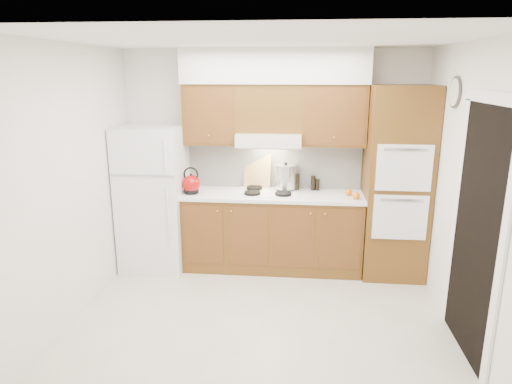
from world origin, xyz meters
TOP-DOWN VIEW (x-y plane):
  - floor at (0.00, 0.00)m, footprint 3.60×3.60m
  - ceiling at (0.00, 0.00)m, footprint 3.60×3.60m
  - wall_back at (0.00, 1.50)m, footprint 3.60×0.02m
  - wall_left at (-1.80, 0.00)m, footprint 0.02×3.00m
  - wall_right at (1.80, 0.00)m, footprint 0.02×3.00m
  - fridge at (-1.41, 1.14)m, footprint 0.75×0.72m
  - base_cabinets at (0.02, 1.20)m, footprint 2.11×0.60m
  - countertop at (0.03, 1.19)m, footprint 2.13×0.62m
  - backsplash at (0.02, 1.49)m, footprint 2.11×0.03m
  - oven_cabinet at (1.44, 1.18)m, footprint 0.70×0.65m
  - upper_cab_left at (-0.71, 1.33)m, footprint 0.63×0.33m
  - upper_cab_right at (0.72, 1.33)m, footprint 0.73×0.33m
  - range_hood at (-0.02, 1.27)m, footprint 0.75×0.45m
  - upper_cab_over_hood at (-0.02, 1.33)m, footprint 0.75×0.33m
  - soffit at (0.03, 1.32)m, footprint 2.13×0.36m
  - cooktop at (-0.02, 1.21)m, footprint 0.74×0.50m
  - doorway at (1.79, -0.35)m, footprint 0.02×0.90m
  - wall_clock at (1.79, 0.55)m, footprint 0.02×0.30m
  - kettle at (-0.93, 1.09)m, footprint 0.27×0.27m
  - cutting_board at (-0.18, 1.45)m, footprint 0.34×0.15m
  - stock_pot at (0.17, 1.36)m, footprint 0.28×0.28m
  - condiment_a at (0.31, 1.35)m, footprint 0.06×0.06m
  - condiment_b at (0.51, 1.39)m, footprint 0.06×0.06m
  - condiment_c at (0.56, 1.39)m, footprint 0.05×0.05m
  - orange_near at (0.98, 1.03)m, footprint 0.09×0.09m
  - orange_far at (0.91, 1.19)m, footprint 0.10×0.10m

SIDE VIEW (x-z plane):
  - floor at x=0.00m, z-range 0.00..0.00m
  - base_cabinets at x=0.02m, z-range 0.00..0.90m
  - fridge at x=-1.41m, z-range 0.00..1.72m
  - countertop at x=0.03m, z-range 0.90..0.94m
  - cooktop at x=-0.02m, z-range 0.94..0.95m
  - orange_far at x=0.91m, z-range 0.94..1.02m
  - orange_near at x=0.98m, z-range 0.94..1.02m
  - condiment_c at x=0.56m, z-range 0.94..1.08m
  - condiment_b at x=0.51m, z-range 0.94..1.12m
  - condiment_a at x=0.31m, z-range 0.94..1.15m
  - doorway at x=1.79m, z-range 0.00..2.10m
  - kettle at x=-0.93m, z-range 0.95..1.16m
  - oven_cabinet at x=1.44m, z-range 0.00..2.20m
  - stock_pot at x=0.17m, z-range 0.97..1.25m
  - cutting_board at x=-0.18m, z-range 0.92..1.36m
  - backsplash at x=0.02m, z-range 0.94..1.50m
  - wall_back at x=0.00m, z-range 0.00..2.60m
  - wall_left at x=-1.80m, z-range 0.00..2.60m
  - wall_right at x=1.80m, z-range 0.00..2.60m
  - range_hood at x=-0.02m, z-range 1.50..1.65m
  - upper_cab_left at x=-0.71m, z-range 1.50..2.20m
  - upper_cab_right at x=0.72m, z-range 1.50..2.20m
  - upper_cab_over_hood at x=-0.02m, z-range 1.65..2.20m
  - wall_clock at x=1.79m, z-range 2.00..2.30m
  - soffit at x=0.03m, z-range 2.20..2.60m
  - ceiling at x=0.00m, z-range 2.60..2.60m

